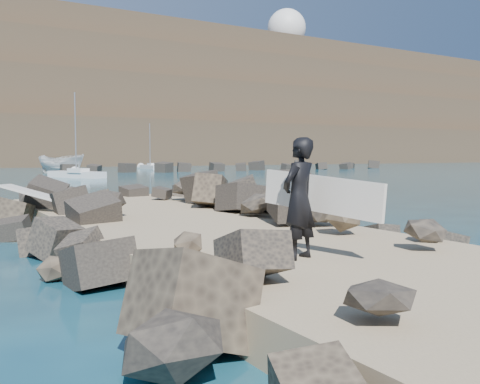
{
  "coord_description": "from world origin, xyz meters",
  "views": [
    {
      "loc": [
        -6.09,
        -11.12,
        2.33
      ],
      "look_at": [
        0.0,
        -1.0,
        1.5
      ],
      "focal_mm": 40.0,
      "sensor_mm": 36.0,
      "label": 1
    }
  ],
  "objects_px": {
    "surfboard_resting": "(34,197)",
    "radome": "(287,35)",
    "boat_imported": "(62,164)",
    "surfer_with_board": "(302,198)"
  },
  "relations": [
    {
      "from": "surfboard_resting",
      "to": "radome",
      "type": "relative_size",
      "value": 0.1
    },
    {
      "from": "boat_imported",
      "to": "radome",
      "type": "distance_m",
      "value": 136.31
    },
    {
      "from": "surfboard_resting",
      "to": "surfer_with_board",
      "type": "relative_size",
      "value": 0.88
    },
    {
      "from": "surfboard_resting",
      "to": "radome",
      "type": "xyz_separation_m",
      "value": [
        109.09,
        137.58,
        43.27
      ]
    },
    {
      "from": "surfer_with_board",
      "to": "surfboard_resting",
      "type": "bearing_deg",
      "value": 103.69
    },
    {
      "from": "surfer_with_board",
      "to": "boat_imported",
      "type": "bearing_deg",
      "value": 80.9
    },
    {
      "from": "boat_imported",
      "to": "surfer_with_board",
      "type": "bearing_deg",
      "value": -145.27
    },
    {
      "from": "surfboard_resting",
      "to": "surfer_with_board",
      "type": "height_order",
      "value": "surfer_with_board"
    },
    {
      "from": "surfboard_resting",
      "to": "surfer_with_board",
      "type": "xyz_separation_m",
      "value": [
        2.46,
        -10.09,
        0.58
      ]
    },
    {
      "from": "surfboard_resting",
      "to": "radome",
      "type": "height_order",
      "value": "radome"
    }
  ]
}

